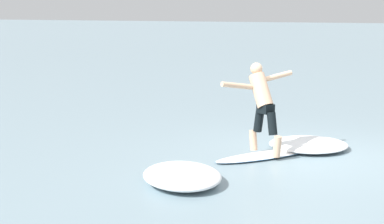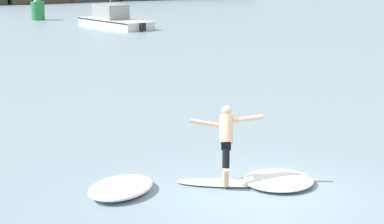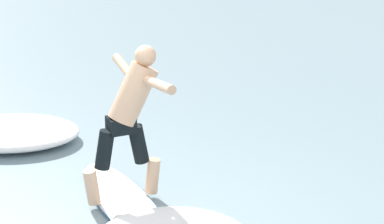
% 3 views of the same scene
% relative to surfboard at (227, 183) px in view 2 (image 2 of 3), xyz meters
% --- Properties ---
extents(ground_plane, '(200.00, 200.00, 0.00)m').
position_rel_surfboard_xyz_m(ground_plane, '(0.26, -0.70, -0.03)').
color(ground_plane, '#7C96A1').
extents(surfboard, '(2.07, 1.59, 0.20)m').
position_rel_surfboard_xyz_m(surfboard, '(0.00, 0.00, 0.00)').
color(surfboard, white).
rests_on(surfboard, ground).
extents(surfer, '(1.33, 1.03, 1.56)m').
position_rel_surfboard_xyz_m(surfer, '(0.03, 0.11, 0.95)').
color(surfer, '#DBAC89').
rests_on(surfer, surfboard).
extents(fishing_boat_near_jetty, '(3.30, 7.90, 2.49)m').
position_rel_surfboard_xyz_m(fishing_boat_near_jetty, '(10.66, 31.82, 0.50)').
color(fishing_boat_near_jetty, white).
rests_on(fishing_boat_near_jetty, ground).
extents(channel_marker_buoy, '(1.05, 1.05, 1.87)m').
position_rel_surfboard_xyz_m(channel_marker_buoy, '(7.70, 40.19, 0.81)').
color(channel_marker_buoy, '#288447').
rests_on(channel_marker_buoy, ground).
extents(wave_foam_at_tail, '(1.96, 1.85, 0.23)m').
position_rel_surfboard_xyz_m(wave_foam_at_tail, '(-2.13, 0.61, 0.08)').
color(wave_foam_at_tail, white).
rests_on(wave_foam_at_tail, ground).
extents(wave_foam_at_nose, '(1.62, 1.58, 0.16)m').
position_rel_surfboard_xyz_m(wave_foam_at_nose, '(0.94, -0.50, 0.05)').
color(wave_foam_at_nose, white).
rests_on(wave_foam_at_nose, ground).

